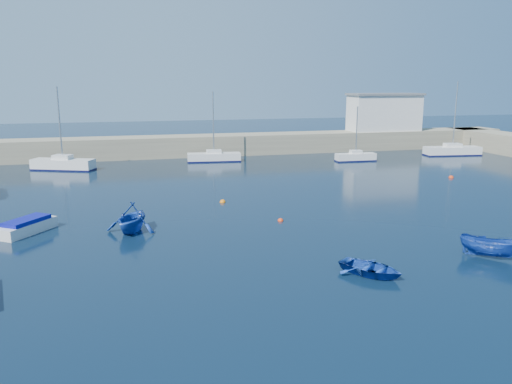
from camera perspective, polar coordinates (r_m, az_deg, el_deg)
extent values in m
plane|color=black|center=(21.84, 3.08, -12.71)|extent=(220.00, 220.00, 0.00)
cube|color=gray|center=(65.58, -9.41, 5.18)|extent=(96.00, 4.50, 2.60)
cube|color=silver|center=(74.34, 14.44, 8.72)|extent=(10.00, 4.00, 5.00)
cube|color=silver|center=(58.39, -21.18, 2.95)|extent=(6.95, 4.37, 1.18)
cylinder|color=#B7BABC|center=(57.90, -21.53, 7.31)|extent=(0.17, 0.17, 7.76)
cube|color=silver|center=(60.68, -4.83, 3.98)|extent=(6.51, 2.44, 1.01)
cylinder|color=#B7BABC|center=(60.22, -4.90, 7.90)|extent=(0.15, 0.15, 7.31)
cube|color=silver|center=(61.87, 11.31, 3.92)|extent=(4.95, 1.60, 0.95)
cylinder|color=#B7BABC|center=(61.50, 11.44, 6.94)|extent=(0.14, 0.14, 5.62)
cube|color=silver|center=(70.67, 21.51, 4.39)|extent=(7.49, 2.98, 1.12)
cylinder|color=#B7BABC|center=(70.25, 21.82, 8.22)|extent=(0.16, 0.16, 8.37)
cube|color=silver|center=(34.61, -24.68, -3.73)|extent=(3.35, 3.90, 0.69)
cube|color=navy|center=(34.50, -24.75, -2.97)|extent=(2.73, 3.08, 0.26)
imported|color=#173E9F|center=(25.43, 13.00, -8.50)|extent=(3.73, 3.94, 0.66)
imported|color=#173E9F|center=(32.50, -14.05, -2.84)|extent=(4.30, 4.55, 1.90)
imported|color=#173E9F|center=(29.83, 25.23, -5.70)|extent=(3.10, 3.06, 1.22)
sphere|color=red|center=(34.29, 2.82, -3.33)|extent=(0.40, 0.40, 0.40)
sphere|color=orange|center=(39.65, -3.83, -1.19)|extent=(0.47, 0.47, 0.47)
sphere|color=red|center=(53.57, 21.40, 1.52)|extent=(0.50, 0.50, 0.50)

